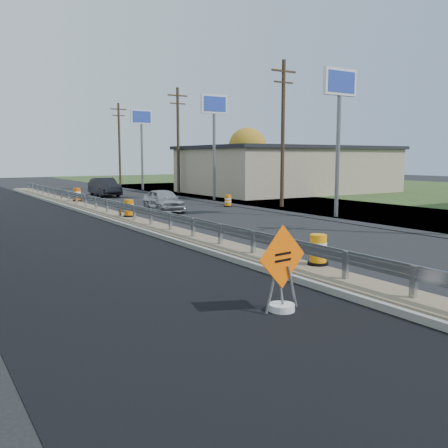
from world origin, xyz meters
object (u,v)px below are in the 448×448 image
caution_sign (282,290)px  barrel_median_far (77,195)px  barrel_median_near (318,250)px  car_silver (164,200)px  car_dark_mid (105,187)px  barrel_median_mid (129,209)px  barrel_shoulder_near (228,201)px

caution_sign → barrel_median_far: bearing=75.4°
barrel_median_near → car_silver: car_silver is taller
caution_sign → car_dark_mid: caution_sign is taller
car_silver → car_dark_mid: 13.65m
caution_sign → barrel_median_mid: bearing=72.1°
caution_sign → barrel_median_far: caution_sign is taller
barrel_median_near → barrel_shoulder_near: 19.19m
barrel_median_mid → barrel_median_near: bearing=-88.8°
barrel_median_far → car_silver: bearing=-66.3°
barrel_median_far → car_silver: car_silver is taller
barrel_median_far → barrel_shoulder_near: bearing=-40.4°
barrel_median_far → barrel_shoulder_near: barrel_median_far is taller
barrel_median_mid → car_silver: bearing=43.1°
barrel_shoulder_near → car_dark_mid: size_ratio=0.17×
barrel_median_mid → barrel_shoulder_near: barrel_median_mid is taller
barrel_median_mid → car_silver: 4.76m
barrel_shoulder_near → car_dark_mid: 13.79m
barrel_median_far → car_dark_mid: bearing=57.3°
caution_sign → car_silver: size_ratio=0.46×
caution_sign → car_silver: 20.31m
barrel_median_near → barrel_median_far: barrel_median_far is taller
barrel_median_near → barrel_median_far: bearing=90.0°
caution_sign → barrel_shoulder_near: 22.66m
barrel_median_mid → car_silver: car_silver is taller
caution_sign → barrel_median_near: size_ratio=2.14×
caution_sign → barrel_median_far: size_ratio=2.04×
caution_sign → car_dark_mid: (7.21, 32.92, 0.30)m
caution_sign → car_silver: (6.31, 19.31, 0.21)m
barrel_median_near → car_silver: 17.31m
caution_sign → car_dark_mid: 33.71m
car_dark_mid → barrel_shoulder_near: bearing=-71.8°
barrel_median_far → car_silver: size_ratio=0.23×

